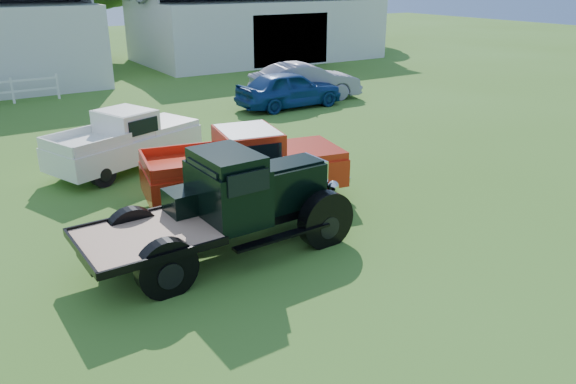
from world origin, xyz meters
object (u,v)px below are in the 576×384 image
vintage_flatbed (224,205)px  misc_car_grey (305,81)px  misc_car_blue (289,89)px  white_pickup (125,141)px  red_pickup (245,165)px

vintage_flatbed → misc_car_grey: size_ratio=1.09×
misc_car_blue → misc_car_grey: size_ratio=0.93×
vintage_flatbed → white_pickup: 6.73m
vintage_flatbed → white_pickup: (-0.02, 6.73, -0.23)m
red_pickup → misc_car_grey: size_ratio=1.02×
vintage_flatbed → misc_car_grey: (10.40, 12.33, -0.26)m
white_pickup → misc_car_blue: 9.97m
vintage_flatbed → misc_car_blue: bearing=49.9°
vintage_flatbed → misc_car_blue: 14.35m
red_pickup → misc_car_grey: red_pickup is taller
vintage_flatbed → misc_car_blue: vintage_flatbed is taller
red_pickup → white_pickup: red_pickup is taller
red_pickup → misc_car_blue: red_pickup is taller
red_pickup → misc_car_blue: bearing=62.0°
vintage_flatbed → misc_car_grey: bearing=47.8°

